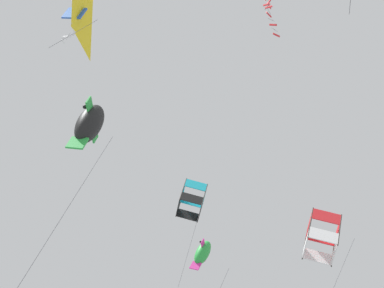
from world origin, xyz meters
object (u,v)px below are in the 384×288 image
Objects in this scene: kite_box_upper_right at (192,200)px; kite_fish_near_right at (89,124)px; kite_fish_mid_left at (203,253)px; kite_delta_far_centre at (80,11)px; kite_box_low_drifter at (322,237)px.

kite_box_upper_right is 0.73× the size of kite_fish_near_right.
kite_fish_near_right is 6.87m from kite_fish_mid_left.
kite_box_low_drifter is at bearing -48.27° from kite_delta_far_centre.
kite_delta_far_centre is 0.58× the size of kite_fish_near_right.
kite_delta_far_centre is at bearing 145.61° from kite_box_upper_right.
kite_fish_near_right is (-9.06, -1.02, -5.70)m from kite_box_upper_right.
kite_fish_mid_left is (8.80, -0.70, -6.42)m from kite_delta_far_centre.
kite_box_low_drifter is at bearing -71.37° from kite_fish_mid_left.
kite_box_upper_right is 10.75m from kite_fish_near_right.
kite_delta_far_centre is 1.08× the size of kite_fish_mid_left.
kite_fish_near_right is 1.87× the size of kite_fish_mid_left.
kite_delta_far_centre reaches higher than kite_fish_near_right.
kite_fish_mid_left is (-2.29, -1.78, -6.52)m from kite_box_upper_right.
kite_fish_mid_left is at bearing 177.98° from kite_box_upper_right.
kite_box_upper_right is 1.26× the size of kite_delta_far_centre.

